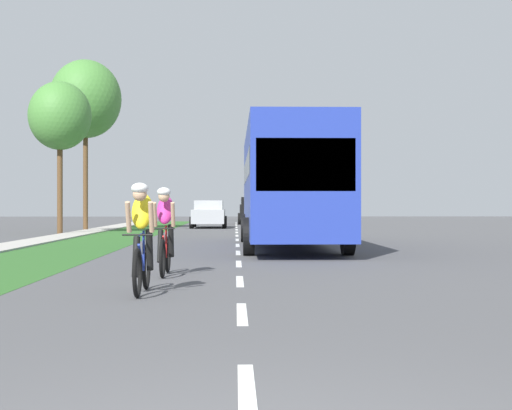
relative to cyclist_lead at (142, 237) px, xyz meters
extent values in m
plane|color=#4C4C4F|center=(1.41, 12.64, -0.81)|extent=(120.00, 120.00, 0.00)
cube|color=#2D6026|center=(-3.40, 12.64, -0.81)|extent=(2.90, 70.00, 0.01)
cube|color=#B2ADA3|center=(-5.50, 12.64, -0.81)|extent=(1.31, 70.00, 0.10)
cube|color=white|center=(1.41, -5.76, -0.81)|extent=(0.12, 1.80, 0.01)
cube|color=white|center=(1.41, -2.02, -0.81)|extent=(0.12, 1.80, 0.01)
cube|color=white|center=(1.41, 1.71, -0.81)|extent=(0.12, 1.80, 0.01)
cube|color=white|center=(1.41, 5.44, -0.81)|extent=(0.12, 1.80, 0.01)
cube|color=white|center=(1.41, 9.18, -0.81)|extent=(0.12, 1.80, 0.01)
cube|color=white|center=(1.41, 12.91, -0.81)|extent=(0.12, 1.80, 0.01)
cube|color=white|center=(1.41, 16.64, -0.81)|extent=(0.12, 1.80, 0.01)
cube|color=white|center=(1.41, 20.38, -0.81)|extent=(0.12, 1.80, 0.01)
cube|color=white|center=(1.41, 24.11, -0.81)|extent=(0.12, 1.80, 0.01)
cube|color=white|center=(1.41, 27.84, -0.81)|extent=(0.12, 1.80, 0.01)
cube|color=white|center=(1.41, 31.58, -0.81)|extent=(0.12, 1.80, 0.01)
cube|color=white|center=(1.41, 35.31, -0.81)|extent=(0.12, 1.80, 0.01)
cube|color=white|center=(1.41, 39.04, -0.81)|extent=(0.12, 1.80, 0.01)
cube|color=white|center=(1.41, 42.78, -0.81)|extent=(0.12, 1.80, 0.01)
torus|color=black|center=(0.00, 0.55, -0.47)|extent=(0.06, 0.68, 0.68)
torus|color=black|center=(0.00, -0.49, -0.47)|extent=(0.06, 0.68, 0.68)
cylinder|color=#23389E|center=(0.00, -0.07, -0.29)|extent=(0.04, 0.59, 0.43)
cylinder|color=#23389E|center=(0.00, 0.21, -0.19)|extent=(0.04, 0.04, 0.55)
cylinder|color=#23389E|center=(0.00, -0.02, 0.04)|extent=(0.03, 0.55, 0.03)
cylinder|color=black|center=(0.00, -0.47, 0.05)|extent=(0.42, 0.02, 0.02)
ellipsoid|color=yellow|center=(0.00, 0.05, 0.37)|extent=(0.30, 0.54, 0.63)
sphere|color=tan|center=(0.00, -0.23, 0.61)|extent=(0.20, 0.20, 0.20)
ellipsoid|color=white|center=(0.00, -0.23, 0.69)|extent=(0.24, 0.28, 0.16)
cylinder|color=tan|center=(-0.16, -0.23, 0.29)|extent=(0.07, 0.26, 0.45)
cylinder|color=tan|center=(0.16, -0.23, 0.29)|extent=(0.07, 0.26, 0.45)
cylinder|color=black|center=(-0.10, 0.13, -0.29)|extent=(0.10, 0.30, 0.60)
cylinder|color=black|center=(0.10, 0.08, -0.19)|extent=(0.10, 0.25, 0.61)
torus|color=black|center=(0.07, 3.35, -0.47)|extent=(0.06, 0.68, 0.68)
torus|color=black|center=(0.07, 2.31, -0.47)|extent=(0.06, 0.68, 0.68)
cylinder|color=red|center=(0.07, 2.73, -0.29)|extent=(0.04, 0.59, 0.43)
cylinder|color=red|center=(0.07, 3.01, -0.19)|extent=(0.04, 0.04, 0.55)
cylinder|color=red|center=(0.07, 2.78, 0.04)|extent=(0.03, 0.55, 0.03)
cylinder|color=black|center=(0.07, 2.33, 0.05)|extent=(0.42, 0.02, 0.02)
ellipsoid|color=#CC2D8C|center=(0.07, 2.85, 0.37)|extent=(0.30, 0.54, 0.63)
sphere|color=tan|center=(0.07, 2.57, 0.61)|extent=(0.20, 0.20, 0.20)
ellipsoid|color=white|center=(0.07, 2.57, 0.69)|extent=(0.24, 0.28, 0.16)
cylinder|color=tan|center=(-0.09, 2.57, 0.29)|extent=(0.07, 0.26, 0.45)
cylinder|color=tan|center=(0.23, 2.57, 0.29)|extent=(0.07, 0.26, 0.45)
cylinder|color=black|center=(-0.03, 2.93, -0.29)|extent=(0.10, 0.30, 0.60)
cylinder|color=black|center=(0.17, 2.88, -0.19)|extent=(0.10, 0.25, 0.61)
cube|color=#23389E|center=(2.93, 11.92, 1.12)|extent=(2.50, 11.60, 3.10)
cube|color=#1E2833|center=(2.93, 11.92, 1.52)|extent=(2.52, 10.67, 0.64)
cube|color=#1E2833|center=(2.93, 6.15, 1.37)|extent=(2.25, 0.06, 1.20)
cylinder|color=black|center=(1.68, 8.15, -0.33)|extent=(0.28, 0.96, 0.96)
cylinder|color=black|center=(4.18, 8.15, -0.33)|extent=(0.28, 0.96, 0.96)
cylinder|color=black|center=(1.68, 15.11, -0.33)|extent=(0.28, 0.96, 0.96)
cylinder|color=black|center=(4.18, 15.11, -0.33)|extent=(0.28, 0.96, 0.96)
cube|color=#A5A8AD|center=(-0.13, 31.30, -0.17)|extent=(1.76, 4.30, 0.76)
cube|color=#A5A8AD|center=(-0.13, 31.45, 0.45)|extent=(1.55, 2.24, 0.52)
cube|color=#1E2833|center=(-0.13, 30.48, 0.43)|extent=(1.44, 0.08, 0.44)
cylinder|color=black|center=(-1.01, 29.97, -0.49)|extent=(0.22, 0.64, 0.64)
cylinder|color=black|center=(0.75, 29.97, -0.49)|extent=(0.22, 0.64, 0.64)
cylinder|color=black|center=(-1.01, 32.63, -0.49)|extent=(0.22, 0.64, 0.64)
cylinder|color=black|center=(0.75, 32.63, -0.49)|extent=(0.22, 0.64, 0.64)
cube|color=black|center=(2.60, 39.70, 0.00)|extent=(1.90, 4.70, 1.00)
cube|color=black|center=(2.60, 39.90, 0.72)|extent=(1.71, 2.91, 0.52)
cube|color=#1E2833|center=(2.60, 38.64, 0.60)|extent=(1.56, 0.08, 0.44)
cylinder|color=black|center=(1.65, 38.29, -0.45)|extent=(0.25, 0.72, 0.72)
cylinder|color=black|center=(3.55, 38.29, -0.45)|extent=(0.25, 0.72, 0.72)
cylinder|color=black|center=(1.65, 41.11, -0.45)|extent=(0.25, 0.72, 0.72)
cylinder|color=black|center=(3.55, 41.11, -0.45)|extent=(0.25, 0.72, 0.72)
cube|color=#194C2D|center=(2.94, 51.32, -0.09)|extent=(1.96, 5.10, 0.76)
cube|color=#194C2D|center=(2.94, 50.56, 0.51)|extent=(1.80, 1.78, 0.64)
cube|color=#1E2833|center=(2.94, 49.84, 0.49)|extent=(1.67, 0.08, 0.52)
cube|color=#194C2D|center=(2.04, 52.34, 0.21)|extent=(0.08, 2.81, 0.40)
cube|color=#194C2D|center=(3.84, 52.34, 0.21)|extent=(0.08, 2.81, 0.40)
cube|color=#194C2D|center=(2.94, 53.83, 0.21)|extent=(1.80, 0.08, 0.40)
cylinder|color=black|center=(1.96, 49.79, -0.43)|extent=(0.26, 0.76, 0.76)
cylinder|color=black|center=(3.92, 49.79, -0.43)|extent=(0.26, 0.76, 0.76)
cylinder|color=black|center=(1.96, 52.85, -0.43)|extent=(0.26, 0.76, 0.76)
cylinder|color=black|center=(3.92, 52.85, -0.43)|extent=(0.26, 0.76, 0.76)
cylinder|color=brown|center=(-6.34, 22.49, 1.23)|extent=(0.24, 0.24, 4.09)
ellipsoid|color=#478438|center=(-6.34, 22.49, 4.37)|extent=(2.73, 2.73, 3.00)
cylinder|color=brown|center=(-6.12, 27.06, 1.76)|extent=(0.24, 0.24, 5.14)
ellipsoid|color=#478438|center=(-6.12, 27.06, 5.75)|extent=(3.55, 3.55, 3.90)
camera|label=1|loc=(1.33, -10.84, 0.46)|focal=53.12mm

